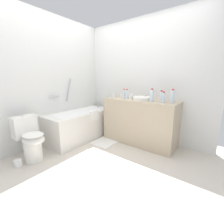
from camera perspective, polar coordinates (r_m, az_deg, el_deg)
name	(u,v)px	position (r m, az deg, el deg)	size (l,w,h in m)	color
ground_plane	(99,161)	(2.53, -5.07, -18.14)	(3.65, 3.65, 0.00)	beige
wall_back_tiled	(47,81)	(3.23, -23.60, 10.67)	(3.05, 0.10, 2.47)	silver
wall_right_mirror	(141,81)	(3.31, 11.05, 11.53)	(0.10, 2.96, 2.47)	silver
bathtub	(81,124)	(3.35, -11.70, -4.49)	(1.49, 0.65, 1.29)	silver
toilet	(30,139)	(2.74, -28.65, -9.03)	(0.36, 0.53, 0.72)	white
vanity_counter	(140,122)	(3.07, 10.45, -3.58)	(0.55, 1.43, 0.88)	tan
sink_basin	(142,98)	(2.93, 11.38, 5.07)	(0.35, 0.35, 0.06)	white
sink_faucet	(147,97)	(3.11, 13.02, 5.45)	(0.13, 0.15, 0.07)	#B5B5BA
water_bottle_0	(127,94)	(3.05, 5.68, 6.71)	(0.06, 0.06, 0.20)	silver
water_bottle_1	(152,96)	(2.77, 14.89, 6.08)	(0.07, 0.07, 0.24)	silver
water_bottle_2	(172,97)	(2.72, 21.99, 5.48)	(0.07, 0.07, 0.24)	silver
water_bottle_3	(124,94)	(3.11, 4.62, 6.85)	(0.06, 0.06, 0.20)	silver
water_bottle_4	(161,97)	(2.78, 18.23, 5.59)	(0.07, 0.07, 0.21)	silver
water_bottle_5	(163,98)	(2.70, 19.00, 5.20)	(0.06, 0.06, 0.19)	silver
drinking_glass_0	(114,96)	(3.19, 0.81, 6.16)	(0.06, 0.06, 0.09)	white
drinking_glass_1	(122,96)	(3.18, 3.82, 6.07)	(0.07, 0.07, 0.08)	white
drinking_glass_2	(131,97)	(2.97, 7.11, 5.55)	(0.06, 0.06, 0.09)	white
drinking_glass_3	(132,96)	(3.06, 7.58, 5.89)	(0.07, 0.07, 0.10)	white
bath_mat	(106,142)	(3.18, -2.39, -11.19)	(0.54, 0.43, 0.01)	white
toilet_paper_roll	(18,163)	(2.77, -32.21, -16.11)	(0.11, 0.11, 0.11)	white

